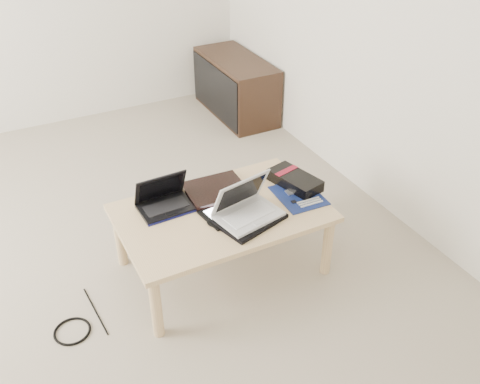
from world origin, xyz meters
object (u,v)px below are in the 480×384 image
media_cabinet (235,87)px  white_laptop (246,207)px  coffee_table (222,218)px  gpu_box (295,180)px  netbook (164,201)px

media_cabinet → white_laptop: bearing=-115.3°
coffee_table → gpu_box: bearing=4.2°
media_cabinet → gpu_box: media_cabinet is taller
white_laptop → media_cabinet: bearing=64.7°
gpu_box → white_laptop: bearing=-159.4°
netbook → white_laptop: (0.35, -0.28, 0.02)m
coffee_table → white_laptop: bearing=-52.5°
netbook → white_laptop: 0.45m
white_laptop → gpu_box: size_ratio=1.07×
coffee_table → white_laptop: white_laptop is taller
media_cabinet → white_laptop: size_ratio=2.48×
coffee_table → netbook: size_ratio=3.79×
white_laptop → gpu_box: (0.39, 0.15, -0.03)m
netbook → white_laptop: size_ratio=0.80×
coffee_table → gpu_box: gpu_box is taller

